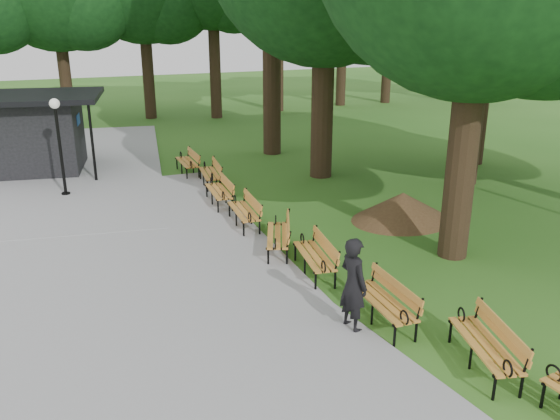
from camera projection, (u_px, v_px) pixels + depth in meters
name	position (u px, v px, depth m)	size (l,w,h in m)	color
ground	(336.00, 299.00, 11.79)	(100.00, 100.00, 0.00)	#2C641C
path	(118.00, 274.00, 12.88)	(12.00, 38.00, 0.06)	#9A9A9C
person	(353.00, 285.00, 10.38)	(0.67, 0.44, 1.83)	black
kiosk	(30.00, 133.00, 21.18)	(4.65, 4.04, 2.91)	black
lamp_post	(57.00, 127.00, 17.90)	(0.32, 0.32, 3.17)	black
dirt_mound	(402.00, 206.00, 16.24)	(2.52, 2.52, 0.83)	#47301C
bench_1	(485.00, 345.00, 9.33)	(1.90, 0.64, 0.88)	orange
bench_2	(383.00, 302.00, 10.75)	(1.90, 0.64, 0.88)	orange
bench_3	(314.00, 256.00, 12.80)	(1.90, 0.64, 0.88)	orange
bench_4	(278.00, 236.00, 14.02)	(1.90, 0.64, 0.88)	orange
bench_5	(244.00, 211.00, 15.75)	(1.90, 0.64, 0.88)	orange
bench_6	(219.00, 191.00, 17.57)	(1.90, 0.64, 0.88)	orange
bench_7	(210.00, 174.00, 19.58)	(1.90, 0.64, 0.88)	orange
bench_8	(187.00, 162.00, 21.09)	(1.90, 0.64, 0.88)	orange
lawn_tree_5	(493.00, 3.00, 20.79)	(4.89, 4.89, 8.55)	black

